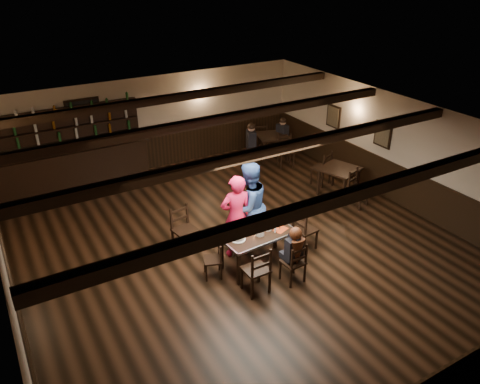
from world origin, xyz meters
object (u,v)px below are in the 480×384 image
dining_table (258,238)px  bar_counter (73,164)px  chair_near_left (258,268)px  man_blue (248,206)px  chair_near_right (296,261)px  woman_pink (236,216)px  cake (238,238)px

dining_table → bar_counter: bar_counter is taller
chair_near_left → man_blue: size_ratio=0.50×
chair_near_right → woman_pink: size_ratio=0.47×
dining_table → man_blue: (0.20, 0.73, 0.31)m
cake → bar_counter: size_ratio=0.07×
chair_near_right → bar_counter: bar_counter is taller
man_blue → woman_pink: bearing=8.2°
chair_near_right → cake: size_ratio=2.86×
dining_table → chair_near_left: size_ratio=1.56×
dining_table → woman_pink: bearing=107.3°
dining_table → woman_pink: woman_pink is taller
chair_near_right → woman_pink: 1.55m
dining_table → bar_counter: bearing=113.3°
chair_near_left → man_blue: bearing=65.4°
dining_table → woman_pink: (-0.18, 0.58, 0.25)m
chair_near_right → woman_pink: bearing=109.0°
woman_pink → bar_counter: bar_counter is taller
chair_near_right → man_blue: man_blue is taller
dining_table → bar_counter: size_ratio=0.38×
dining_table → chair_near_left: 0.89m
bar_counter → woman_pink: bearing=-66.0°
dining_table → chair_near_left: (-0.47, -0.75, -0.09)m
woman_pink → cake: size_ratio=6.02×
cake → woman_pink: bearing=63.3°
man_blue → chair_near_left: bearing=52.6°
woman_pink → cake: 0.63m
chair_near_left → chair_near_right: (0.78, -0.09, -0.06)m
cake → dining_table: bearing=-3.5°
chair_near_right → woman_pink: woman_pink is taller
dining_table → chair_near_right: bearing=-69.8°
dining_table → cake: size_ratio=5.02×
dining_table → chair_near_left: bearing=-122.4°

